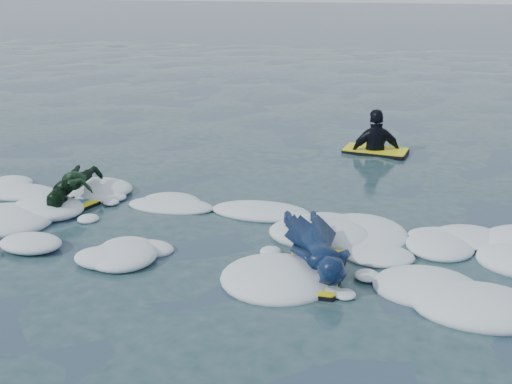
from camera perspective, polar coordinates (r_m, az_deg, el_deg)
ground at (r=7.35m, az=-11.04°, el=-5.56°), size 120.00×120.00×0.00m
foam_band at (r=8.23m, az=-8.17°, el=-2.66°), size 12.00×3.10×0.30m
prone_woman_unit at (r=6.89m, az=5.38°, el=-4.98°), size 1.16×1.78×0.44m
prone_child_unit at (r=8.98m, az=-15.85°, el=0.24°), size 0.66×1.24×0.46m
waiting_rider_unit at (r=11.41m, az=10.56°, el=3.25°), size 1.17×0.76×1.63m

